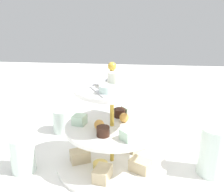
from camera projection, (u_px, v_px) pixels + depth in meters
ground_plane at (112, 164)px, 0.68m from camera, size 2.40×2.40×0.00m
tiered_serving_stand at (112, 136)px, 0.66m from camera, size 0.28×0.28×0.27m
water_glass_tall_right at (213, 151)px, 0.63m from camera, size 0.07×0.07×0.12m
water_glass_short_left at (63, 121)px, 0.85m from camera, size 0.06×0.06×0.07m
teacup_with_saucer at (100, 116)px, 0.91m from camera, size 0.09×0.09×0.05m
butter_knife_right at (163, 124)px, 0.91m from camera, size 0.09×0.16×0.00m
water_glass_mid_back at (23, 154)px, 0.64m from camera, size 0.06×0.06×0.09m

